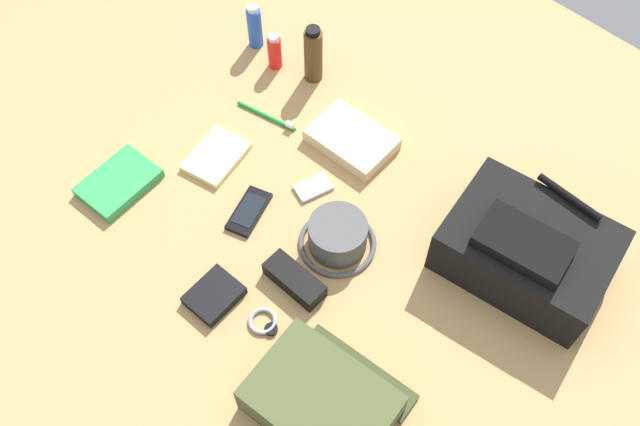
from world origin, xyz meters
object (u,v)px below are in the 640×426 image
(sunglasses_case, at_px, (294,280))
(wallet, at_px, (214,295))
(bucket_hat, at_px, (338,236))
(toothbrush, at_px, (270,117))
(sunscreen_spray, at_px, (275,52))
(deodorant_spray, at_px, (255,27))
(notepad, at_px, (216,156))
(wristwatch, at_px, (264,322))
(folded_towel, at_px, (352,139))
(media_player, at_px, (313,188))
(toiletry_pouch, at_px, (323,401))
(cologne_bottle, at_px, (313,55))
(paperback_novel, at_px, (119,183))
(cell_phone, at_px, (249,211))
(backpack, at_px, (527,249))

(sunglasses_case, bearing_deg, wallet, -126.61)
(bucket_hat, distance_m, toothbrush, 0.40)
(sunscreen_spray, height_order, wallet, sunscreen_spray)
(deodorant_spray, height_order, notepad, deodorant_spray)
(wristwatch, xyz_separation_m, notepad, (-0.40, 0.21, 0.00))
(bucket_hat, bearing_deg, wallet, -108.27)
(toothbrush, distance_m, folded_towel, 0.22)
(media_player, bearing_deg, toiletry_pouch, -42.51)
(cologne_bottle, distance_m, toothbrush, 0.20)
(paperback_novel, bearing_deg, wristwatch, 0.67)
(notepad, bearing_deg, wallet, -54.78)
(sunscreen_spray, bearing_deg, toothbrush, -47.41)
(bucket_hat, bearing_deg, media_player, 155.34)
(bucket_hat, height_order, toothbrush, bucket_hat)
(deodorant_spray, relative_size, folded_towel, 0.65)
(cell_phone, bearing_deg, bucket_hat, 22.73)
(cologne_bottle, bearing_deg, cell_phone, -63.74)
(notepad, relative_size, folded_towel, 0.75)
(cologne_bottle, distance_m, media_player, 0.37)
(deodorant_spray, relative_size, media_player, 1.37)
(folded_towel, bearing_deg, bucket_hat, -52.70)
(toothbrush, bearing_deg, folded_towel, 23.62)
(sunscreen_spray, bearing_deg, sunglasses_case, -39.22)
(paperback_novel, height_order, media_player, paperback_novel)
(sunscreen_spray, bearing_deg, toiletry_pouch, -37.20)
(backpack, relative_size, media_player, 3.99)
(bucket_hat, bearing_deg, toiletry_pouch, -50.12)
(bucket_hat, height_order, sunscreen_spray, sunscreen_spray)
(notepad, bearing_deg, sunglasses_case, -28.76)
(deodorant_spray, relative_size, cologne_bottle, 0.79)
(toiletry_pouch, relative_size, wallet, 2.60)
(toiletry_pouch, height_order, cell_phone, toiletry_pouch)
(deodorant_spray, distance_m, media_player, 0.51)
(wristwatch, bearing_deg, toothbrush, 136.21)
(toothbrush, height_order, sunglasses_case, sunglasses_case)
(cologne_bottle, distance_m, wristwatch, 0.71)
(media_player, bearing_deg, cell_phone, -110.44)
(toothbrush, height_order, folded_towel, folded_towel)
(backpack, bearing_deg, notepad, -157.79)
(backpack, bearing_deg, cologne_bottle, 174.12)
(toiletry_pouch, distance_m, notepad, 0.66)
(cell_phone, height_order, sunglasses_case, sunglasses_case)
(paperback_novel, xyz_separation_m, sunglasses_case, (0.48, 0.11, 0.01))
(backpack, distance_m, wallet, 0.67)
(toothbrush, bearing_deg, cell_phone, -52.16)
(sunscreen_spray, distance_m, notepad, 0.34)
(backpack, xyz_separation_m, bucket_hat, (-0.32, -0.25, -0.03))
(paperback_novel, distance_m, folded_towel, 0.57)
(deodorant_spray, bearing_deg, wallet, -48.63)
(toiletry_pouch, height_order, toothbrush, toiletry_pouch)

